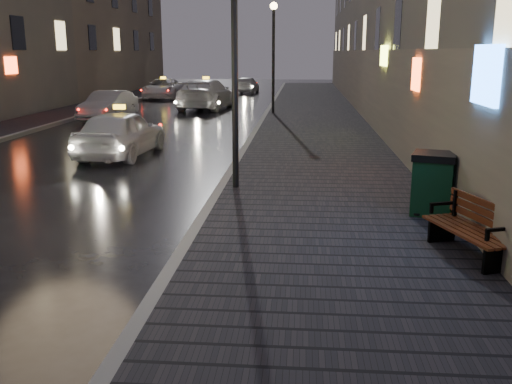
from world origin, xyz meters
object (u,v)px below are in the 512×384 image
bench (473,228)px  taxi_near (121,133)px  lamp_near (234,35)px  lamp_far (273,44)px  car_left_mid (108,106)px  taxi_far (163,88)px  trash_bin (433,183)px  taxi_mid (206,94)px  car_far (247,85)px

bench → taxi_near: 11.77m
lamp_near → lamp_far: same height
car_left_mid → taxi_far: car_left_mid is taller
bench → car_left_mid: bearing=104.0°
taxi_far → car_left_mid: bearing=-88.9°
lamp_near → taxi_near: bearing=132.8°
trash_bin → taxi_mid: 22.48m
taxi_near → taxi_far: size_ratio=0.89×
lamp_near → taxi_mid: 19.74m
bench → taxi_mid: taxi_mid is taller
lamp_far → bench: 20.78m
lamp_near → trash_bin: lamp_near is taller
lamp_far → taxi_mid: 5.68m
lamp_near → car_far: lamp_near is taller
trash_bin → taxi_far: size_ratio=0.25×
lamp_near → trash_bin: bearing=-25.6°
lamp_far → taxi_far: lamp_far is taller
lamp_near → car_left_mid: size_ratio=1.29×
lamp_near → lamp_far: (0.00, 16.00, 0.00)m
car_far → bench: bearing=105.1°
lamp_far → trash_bin: lamp_far is taller
bench → taxi_far: bearing=92.4°
trash_bin → car_far: trash_bin is taller
car_far → taxi_near: bearing=91.7°
lamp_far → car_far: (-2.85, 15.74, -2.85)m
lamp_far → bench: bearing=-78.6°
bench → taxi_near: bearing=114.2°
taxi_far → bench: bearing=-69.4°
car_left_mid → taxi_near: bearing=-64.6°
taxi_far → taxi_mid: bearing=-60.9°
trash_bin → taxi_mid: (-7.84, 21.06, 0.08)m
lamp_far → car_far: 16.25m
lamp_far → trash_bin: size_ratio=4.51×
trash_bin → car_far: 34.32m
taxi_mid → car_left_mid: bearing=63.1°
lamp_near → trash_bin: (3.95, -1.89, -2.74)m
car_left_mid → taxi_far: 12.78m
bench → taxi_near: (-8.10, 8.54, 0.14)m
lamp_far → taxi_near: lamp_far is taller
lamp_near → taxi_mid: size_ratio=0.93×
car_left_mid → taxi_far: (-0.49, 12.77, -0.01)m
lamp_far → bench: (4.06, -20.17, -2.91)m
taxi_far → car_far: bearing=45.0°
trash_bin → taxi_far: bearing=130.1°
lamp_near → car_far: (-2.85, 31.74, -2.85)m
lamp_far → taxi_mid: (-3.89, 3.17, -2.66)m
taxi_mid → taxi_far: size_ratio=1.19×
lamp_far → lamp_near: bearing=-90.0°
trash_bin → lamp_near: bearing=171.4°
taxi_mid → car_far: (1.04, 12.57, -0.18)m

